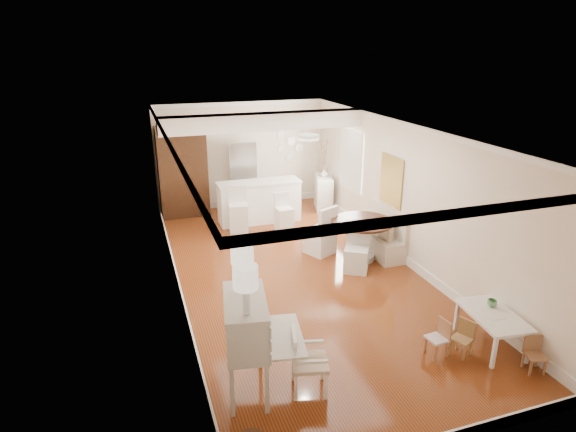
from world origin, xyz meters
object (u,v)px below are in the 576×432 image
bar_stool_left (238,210)px  slip_chair_far (320,230)px  kids_table (491,330)px  sideboard (324,192)px  gustavian_armchair (310,361)px  pantry_cabinet (183,172)px  kids_chair_c (535,355)px  breakfast_counter (259,202)px  kids_chair_b (437,338)px  fridge (256,176)px  dining_table (361,240)px  slip_chair_near (357,248)px  bar_stool_right (284,213)px  kids_chair_a (462,338)px  secretary_bureau (246,345)px

bar_stool_left → slip_chair_far: bearing=-44.1°
kids_table → sideboard: 6.63m
gustavian_armchair → pantry_cabinet: 7.39m
sideboard → kids_chair_c: bearing=-73.2°
slip_chair_far → breakfast_counter: slip_chair_far is taller
kids_chair_b → fridge: bearing=-179.9°
slip_chair_far → breakfast_counter: (-0.69, 2.29, -0.01)m
breakfast_counter → bar_stool_left: bearing=-141.9°
slip_chair_far → pantry_cabinet: (-2.39, 3.37, 0.62)m
dining_table → sideboard: sideboard is taller
kids_chair_b → slip_chair_far: bearing=177.8°
kids_table → slip_chair_far: 4.07m
slip_chair_near → fridge: 4.45m
kids_chair_b → bar_stool_right: size_ratio=0.60×
dining_table → pantry_cabinet: (-3.08, 3.93, 0.73)m
dining_table → bar_stool_right: size_ratio=1.34×
kids_chair_a → slip_chair_far: bearing=162.9°
kids_table → sideboard: (0.10, 6.62, 0.18)m
secretary_bureau → kids_chair_a: size_ratio=2.44×
breakfast_counter → pantry_cabinet: pantry_cabinet is taller
secretary_bureau → kids_chair_c: bearing=-3.1°
kids_table → kids_chair_c: 0.69m
kids_table → slip_chair_near: (-0.75, 2.89, 0.21)m
dining_table → slip_chair_near: 0.56m
gustavian_armchair → bar_stool_right: (1.42, 5.39, 0.04)m
slip_chair_far → kids_table: bearing=80.4°
kids_chair_a → bar_stool_left: bar_stool_left is taller
dining_table → fridge: fridge is taller
kids_chair_b → fridge: size_ratio=0.31×
secretary_bureau → bar_stool_right: size_ratio=1.41×
kids_chair_b → slip_chair_far: 3.86m
kids_chair_c → sideboard: bearing=105.3°
breakfast_counter → sideboard: 1.95m
kids_table → fridge: 7.45m
secretary_bureau → slip_chair_near: secretary_bureau is taller
kids_chair_b → slip_chair_near: 2.84m
bar_stool_left → sideboard: bearing=28.9°
kids_chair_b → pantry_cabinet: (-2.62, 7.21, 0.88)m
sideboard → kids_table: bearing=-74.5°
kids_table → kids_chair_b: size_ratio=1.94×
secretary_bureau → slip_chair_far: size_ratio=1.23×
bar_stool_left → bar_stool_right: (1.03, -0.34, -0.08)m
kids_chair_c → kids_chair_b: bearing=159.4°
gustavian_armchair → breakfast_counter: bearing=5.1°
sideboard → kids_chair_b: bearing=-82.1°
pantry_cabinet → sideboard: size_ratio=2.47×
kids_chair_c → sideboard: 7.30m
secretary_bureau → gustavian_armchair: bearing=-9.0°
secretary_bureau → fridge: bearing=84.3°
kids_chair_b → dining_table: bearing=166.4°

